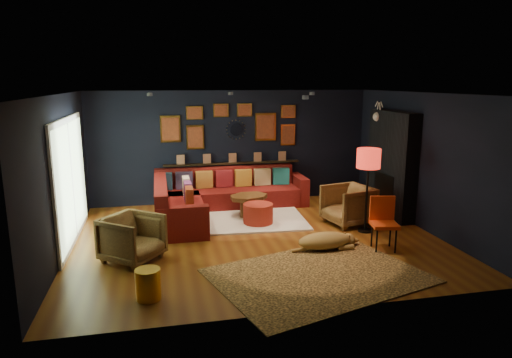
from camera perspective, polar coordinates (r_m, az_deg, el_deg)
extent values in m
plane|color=brown|center=(8.38, 0.12, -7.43)|extent=(6.50, 6.50, 0.00)
plane|color=black|center=(10.71, -3.03, 4.05)|extent=(6.50, 0.00, 6.50)
plane|color=black|center=(5.46, 6.33, -4.01)|extent=(6.50, 0.00, 6.50)
plane|color=black|center=(8.01, -23.22, 0.30)|extent=(0.00, 5.50, 5.50)
plane|color=black|center=(9.28, 20.14, 2.06)|extent=(0.00, 5.50, 5.50)
plane|color=white|center=(7.90, 0.13, 10.64)|extent=(6.50, 6.50, 0.00)
cube|color=maroon|center=(10.40, -3.61, -2.32)|extent=(3.20, 0.95, 0.42)
cube|color=maroon|center=(10.65, -3.93, 0.34)|extent=(3.20, 0.24, 0.46)
cube|color=maroon|center=(10.75, 5.37, -1.27)|extent=(0.22, 0.95, 0.64)
cube|color=maroon|center=(9.24, -9.50, -4.34)|extent=(0.95, 2.20, 0.42)
cube|color=maroon|center=(9.13, -11.81, -1.91)|extent=(0.24, 2.20, 0.46)
cube|color=maroon|center=(8.26, -9.17, -5.55)|extent=(0.95, 0.22, 0.64)
cube|color=navy|center=(10.35, -11.45, -0.29)|extent=(0.38, 0.14, 0.38)
cube|color=#3F3253|center=(10.36, -8.96, -0.18)|extent=(0.38, 0.14, 0.38)
cube|color=#B9772E|center=(10.40, -6.49, -0.07)|extent=(0.38, 0.14, 0.38)
cube|color=maroon|center=(10.45, -4.03, 0.04)|extent=(0.38, 0.14, 0.38)
cube|color=#C38829|center=(10.52, -1.61, 0.15)|extent=(0.38, 0.14, 0.38)
cube|color=tan|center=(10.61, 0.78, 0.26)|extent=(0.38, 0.14, 0.38)
cube|color=#1C7073|center=(10.72, 3.13, 0.37)|extent=(0.38, 0.14, 0.38)
cube|color=beige|center=(9.83, -8.74, -0.85)|extent=(0.14, 0.38, 0.38)
cube|color=#642B61|center=(9.34, -8.54, -1.53)|extent=(0.14, 0.38, 0.38)
cube|color=maroon|center=(8.86, -8.33, -2.28)|extent=(0.14, 0.38, 0.38)
cube|color=black|center=(10.70, -2.95, 1.98)|extent=(3.20, 0.12, 0.04)
cube|color=gold|center=(10.49, -10.65, 6.17)|extent=(0.45, 0.03, 0.60)
cube|color=#994524|center=(10.47, -10.64, 6.16)|extent=(0.38, 0.01, 0.51)
cube|color=gold|center=(10.54, -7.60, 5.20)|extent=(0.40, 0.03, 0.55)
cube|color=#994524|center=(10.52, -7.60, 5.19)|extent=(0.34, 0.01, 0.47)
cube|color=gold|center=(10.49, -7.69, 8.19)|extent=(0.38, 0.03, 0.30)
cube|color=#994524|center=(10.47, -7.68, 8.18)|extent=(0.32, 0.01, 0.25)
cube|color=gold|center=(10.78, 1.20, 6.53)|extent=(0.50, 0.03, 0.65)
cube|color=#994524|center=(10.76, 1.22, 6.52)|extent=(0.42, 0.01, 0.55)
cube|color=gold|center=(10.94, 4.01, 5.53)|extent=(0.35, 0.03, 0.50)
cube|color=#994524|center=(10.92, 4.03, 5.52)|extent=(0.30, 0.01, 0.42)
cube|color=gold|center=(10.89, 4.05, 8.41)|extent=(0.35, 0.03, 0.30)
cube|color=#994524|center=(10.87, 4.08, 8.40)|extent=(0.30, 0.01, 0.25)
cube|color=gold|center=(10.55, -4.41, 8.55)|extent=(0.35, 0.03, 0.30)
cube|color=#994524|center=(10.53, -4.40, 8.55)|extent=(0.30, 0.01, 0.25)
cube|color=gold|center=(10.64, -1.45, 8.62)|extent=(0.35, 0.03, 0.30)
cube|color=#994524|center=(10.62, -1.43, 8.61)|extent=(0.30, 0.01, 0.25)
cylinder|color=silver|center=(10.64, -2.50, 6.18)|extent=(0.28, 0.03, 0.28)
cone|color=gold|center=(10.68, -1.33, 6.21)|extent=(0.03, 0.16, 0.03)
cone|color=gold|center=(10.67, -1.42, 6.66)|extent=(0.04, 0.16, 0.04)
cone|color=gold|center=(10.66, -1.67, 7.03)|extent=(0.04, 0.16, 0.04)
cone|color=gold|center=(10.64, -2.06, 7.28)|extent=(0.04, 0.16, 0.04)
cone|color=gold|center=(10.62, -2.51, 7.36)|extent=(0.03, 0.16, 0.03)
cone|color=gold|center=(10.61, -2.96, 7.26)|extent=(0.04, 0.16, 0.04)
cone|color=gold|center=(10.60, -3.34, 6.99)|extent=(0.04, 0.16, 0.04)
cone|color=gold|center=(10.60, -3.59, 6.60)|extent=(0.04, 0.16, 0.04)
cone|color=gold|center=(10.61, -3.67, 6.14)|extent=(0.03, 0.16, 0.03)
cone|color=gold|center=(10.62, -3.58, 5.70)|extent=(0.04, 0.16, 0.04)
cone|color=gold|center=(10.64, -3.32, 5.32)|extent=(0.04, 0.16, 0.04)
cone|color=gold|center=(10.65, -2.93, 5.08)|extent=(0.04, 0.16, 0.04)
cone|color=gold|center=(10.67, -2.48, 5.00)|extent=(0.03, 0.16, 0.03)
cone|color=gold|center=(10.68, -2.04, 5.11)|extent=(0.04, 0.16, 0.04)
cone|color=gold|center=(10.69, -1.66, 5.37)|extent=(0.04, 0.16, 0.04)
cone|color=gold|center=(10.69, -1.41, 5.76)|extent=(0.04, 0.16, 0.04)
cube|color=black|center=(10.00, 16.60, 1.82)|extent=(0.30, 1.60, 2.20)
cube|color=black|center=(10.11, 16.08, -1.82)|extent=(0.20, 0.80, 0.90)
cone|color=white|center=(10.36, 16.04, 7.50)|extent=(0.35, 0.28, 0.28)
sphere|color=white|center=(10.26, 14.94, 7.52)|extent=(0.20, 0.20, 0.20)
cylinder|color=white|center=(10.21, 15.25, 8.44)|extent=(0.02, 0.10, 0.28)
cylinder|color=white|center=(10.31, 14.94, 8.49)|extent=(0.02, 0.10, 0.28)
cube|color=white|center=(8.62, -22.18, -0.19)|extent=(0.04, 2.80, 2.20)
cube|color=#ACCA9A|center=(8.62, -22.02, -0.18)|extent=(0.01, 2.60, 2.00)
cube|color=white|center=(8.62, -21.99, -0.18)|extent=(0.02, 0.06, 2.00)
cylinder|color=black|center=(8.92, -13.15, 10.25)|extent=(0.10, 0.10, 0.06)
cylinder|color=black|center=(9.43, -3.19, 10.63)|extent=(0.10, 0.10, 0.06)
cylinder|color=black|center=(9.44, 7.01, 10.56)|extent=(0.10, 0.10, 0.06)
cylinder|color=black|center=(7.29, 6.19, 10.12)|extent=(0.10, 0.10, 0.06)
cube|color=white|center=(9.46, -1.69, -5.01)|extent=(2.62, 1.98, 0.03)
cube|color=tan|center=(6.91, 7.79, -11.89)|extent=(3.45, 2.88, 0.02)
cylinder|color=brown|center=(9.47, -1.67, -3.80)|extent=(0.11, 0.11, 0.34)
cylinder|color=brown|center=(9.53, 0.22, -3.69)|extent=(0.11, 0.11, 0.34)
cylinder|color=brown|center=(9.85, -1.16, -3.17)|extent=(0.11, 0.11, 0.34)
cylinder|color=maroon|center=(9.10, 0.27, -4.31)|extent=(0.59, 0.59, 0.39)
imported|color=#BA8643|center=(7.52, -15.21, -6.90)|extent=(1.08, 1.09, 0.82)
imported|color=#BA8643|center=(9.25, 11.44, -2.99)|extent=(0.95, 0.99, 0.86)
cylinder|color=gold|center=(6.29, -13.33, -12.67)|extent=(0.33, 0.33, 0.41)
cylinder|color=black|center=(7.88, 14.86, -7.43)|extent=(0.03, 0.03, 0.44)
cylinder|color=black|center=(7.97, 17.07, -7.35)|extent=(0.03, 0.03, 0.44)
cylinder|color=black|center=(8.17, 14.28, -6.70)|extent=(0.03, 0.03, 0.44)
cylinder|color=black|center=(8.26, 16.42, -6.62)|extent=(0.03, 0.03, 0.44)
cube|color=#ED4215|center=(8.00, 15.75, -5.52)|extent=(0.50, 0.50, 0.06)
cube|color=#ED4215|center=(8.10, 15.50, -3.50)|extent=(0.42, 0.14, 0.42)
cylinder|color=black|center=(8.99, 13.45, -6.26)|extent=(0.27, 0.27, 0.04)
cylinder|color=black|center=(8.81, 13.67, -2.15)|extent=(0.04, 0.04, 1.29)
cylinder|color=red|center=(8.66, 13.91, 2.52)|extent=(0.44, 0.44, 0.36)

